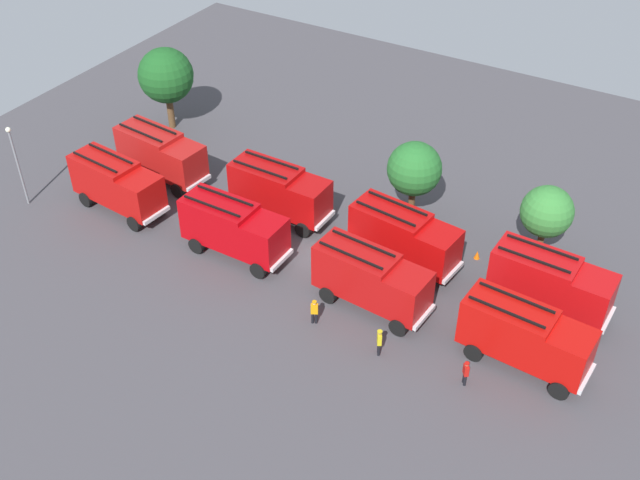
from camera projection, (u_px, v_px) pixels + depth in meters
ground_plane at (320, 257)px, 50.17m from camera, size 66.00×66.00×0.00m
fire_truck_0 at (117, 183)px, 53.17m from camera, size 7.40×3.30×3.88m
fire_truck_1 at (234, 227)px, 49.15m from camera, size 7.22×2.79×3.88m
fire_truck_2 at (371, 278)px, 45.21m from camera, size 7.36×3.19×3.88m
fire_truck_3 at (525, 335)px, 41.46m from camera, size 7.34×3.12×3.88m
fire_truck_4 at (161, 153)px, 56.32m from camera, size 7.40×3.30×3.88m
fire_truck_5 at (279, 190)px, 52.52m from camera, size 7.23×2.82×3.88m
fire_truck_6 at (404, 236)px, 48.43m from camera, size 7.42×3.39×3.88m
fire_truck_7 at (551, 282)px, 44.93m from camera, size 7.29×2.97×3.88m
firefighter_0 at (379, 341)px, 42.71m from camera, size 0.42×0.48×1.77m
firefighter_1 at (314, 311)px, 44.73m from camera, size 0.48×0.41×1.68m
firefighter_2 at (466, 372)px, 41.03m from camera, size 0.44×0.48×1.60m
firefighter_3 at (234, 216)px, 52.22m from camera, size 0.43×0.48×1.61m
tree_0 at (166, 76)px, 60.94m from camera, size 4.41×4.41×6.83m
tree_1 at (414, 169)px, 51.42m from camera, size 3.71×3.71×5.75m
tree_2 at (547, 212)px, 48.17m from camera, size 3.35×3.35×5.19m
traffic_cone_0 at (477, 255)px, 49.91m from camera, size 0.40×0.40×0.56m
traffic_cone_1 at (276, 192)px, 55.48m from camera, size 0.49×0.49×0.70m
lamppost at (17, 160)px, 52.78m from camera, size 0.36×0.36×6.16m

